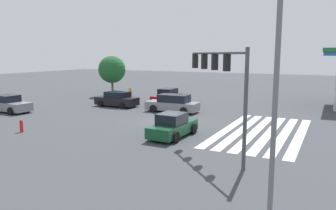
% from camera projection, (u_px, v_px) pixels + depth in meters
% --- Properties ---
extents(ground_plane, '(137.92, 137.92, 0.00)m').
position_uv_depth(ground_plane, '(168.00, 122.00, 25.58)').
color(ground_plane, '#3D3F44').
extents(crosswalk_markings, '(11.48, 5.35, 0.01)m').
position_uv_depth(crosswalk_markings, '(262.00, 132.00, 22.32)').
color(crosswalk_markings, silver).
rests_on(crosswalk_markings, ground_plane).
extents(traffic_signal_mast, '(4.51, 4.51, 5.56)m').
position_uv_depth(traffic_signal_mast, '(221.00, 74.00, 16.69)').
color(traffic_signal_mast, '#47474C').
rests_on(traffic_signal_mast, ground_plane).
extents(car_0, '(2.09, 4.52, 1.56)m').
position_uv_depth(car_0, '(9.00, 104.00, 29.94)').
color(car_0, gray).
rests_on(car_0, ground_plane).
extents(car_1, '(2.21, 4.38, 1.50)m').
position_uv_depth(car_1, '(117.00, 99.00, 33.20)').
color(car_1, black).
rests_on(car_1, ground_plane).
extents(car_2, '(2.18, 4.88, 1.62)m').
position_uv_depth(car_2, '(173.00, 104.00, 29.93)').
color(car_2, gray).
rests_on(car_2, ground_plane).
extents(car_3, '(4.29, 1.94, 1.61)m').
position_uv_depth(car_3, '(167.00, 97.00, 35.07)').
color(car_3, maroon).
rests_on(car_3, ground_plane).
extents(car_4, '(4.21, 2.03, 1.55)m').
position_uv_depth(car_4, '(173.00, 126.00, 20.93)').
color(car_4, '#144728').
rests_on(car_4, ground_plane).
extents(pedestrian, '(0.42, 0.40, 1.63)m').
position_uv_depth(pedestrian, '(130.00, 94.00, 35.82)').
color(pedestrian, brown).
rests_on(pedestrian, ground_plane).
extents(street_light_pole_a, '(0.80, 0.36, 9.01)m').
position_uv_depth(street_light_pole_a, '(278.00, 51.00, 9.33)').
color(street_light_pole_a, slate).
rests_on(street_light_pole_a, ground_plane).
extents(tree_corner_b, '(3.43, 3.43, 5.06)m').
position_uv_depth(tree_corner_b, '(112.00, 69.00, 41.39)').
color(tree_corner_b, brown).
rests_on(tree_corner_b, ground_plane).
extents(fire_hydrant, '(0.22, 0.22, 0.86)m').
position_uv_depth(fire_hydrant, '(21.00, 126.00, 22.22)').
color(fire_hydrant, red).
rests_on(fire_hydrant, ground_plane).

